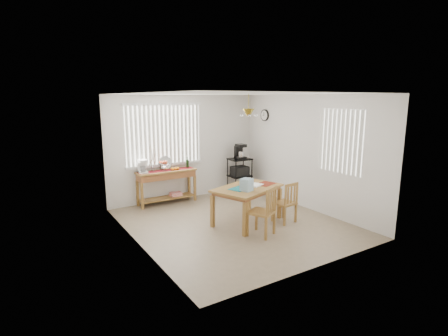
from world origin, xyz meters
TOP-DOWN VIEW (x-y plane):
  - ground at (0.00, 0.00)m, footprint 4.00×4.50m
  - room_shell at (0.00, 0.02)m, footprint 4.20×4.70m
  - sideboard at (-0.60, 2.03)m, footprint 1.45×0.41m
  - sideboard_items at (-0.84, 2.04)m, footprint 1.37×0.34m
  - wire_cart at (1.41, 1.85)m, footprint 0.56×0.45m
  - cart_items at (1.41, 1.86)m, footprint 0.22×0.27m
  - dining_table at (0.26, -0.10)m, footprint 1.62×1.32m
  - table_items at (0.17, -0.26)m, footprint 1.18×0.58m
  - chair_left at (0.10, -0.83)m, footprint 0.58×0.58m
  - chair_right at (0.93, -0.51)m, footprint 0.43×0.43m

SIDE VIEW (x-z plane):
  - ground at x=0.00m, z-range -0.01..0.00m
  - chair_right at x=0.93m, z-range -0.01..0.84m
  - chair_left at x=0.10m, z-range -0.01..0.93m
  - wire_cart at x=1.41m, z-range 0.10..1.04m
  - sideboard at x=-0.60m, z-range 0.20..1.02m
  - dining_table at x=0.26m, z-range 0.29..1.04m
  - table_items at x=0.17m, z-range 0.72..0.96m
  - sideboard_items at x=-0.84m, z-range 0.63..1.25m
  - cart_items at x=1.41m, z-range 0.93..1.32m
  - room_shell at x=0.00m, z-range 0.34..3.04m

